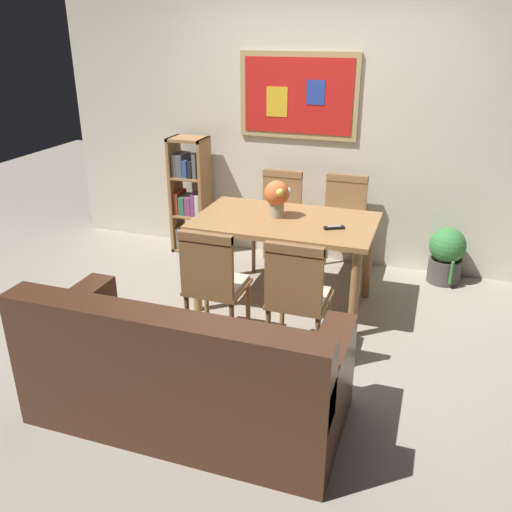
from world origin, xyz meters
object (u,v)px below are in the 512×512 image
object	(u,v)px
dining_chair_far_left	(279,212)
flower_vase	(277,196)
dining_table	(285,231)
tv_remote	(334,228)
leather_couch	(184,374)
dining_chair_near_left	(213,279)
bookshelf	(190,198)
dining_chair_near_right	(297,292)
potted_ivy	(446,255)
dining_chair_far_right	(343,217)

from	to	relation	value
dining_chair_far_left	flower_vase	size ratio (longest dim) A/B	3.06
dining_table	flower_vase	xyz separation A→B (m)	(-0.08, 0.04, 0.28)
dining_table	tv_remote	bearing A→B (deg)	-13.02
leather_couch	tv_remote	bearing A→B (deg)	69.84
dining_chair_far_left	dining_chair_near_left	bearing A→B (deg)	-90.44
dining_chair_near_left	bookshelf	distance (m)	1.88
dining_table	flower_vase	size ratio (longest dim) A/B	4.79
dining_chair_near_right	tv_remote	world-z (taller)	dining_chair_near_right
potted_ivy	flower_vase	size ratio (longest dim) A/B	1.80
dining_chair_near_right	potted_ivy	world-z (taller)	dining_chair_near_right
leather_couch	flower_vase	world-z (taller)	flower_vase
bookshelf	dining_table	bearing A→B (deg)	-34.12
dining_chair_far_left	dining_chair_far_right	distance (m)	0.61
dining_chair_far_right	dining_chair_near_right	size ratio (longest dim) A/B	1.00
dining_chair_far_right	flower_vase	bearing A→B (deg)	-117.42
dining_chair_near_right	leather_couch	world-z (taller)	dining_chair_near_right
dining_chair_far_right	bookshelf	bearing A→B (deg)	179.16
bookshelf	dining_chair_near_right	bearing A→B (deg)	-46.51
dining_chair_far_right	potted_ivy	xyz separation A→B (m)	(0.94, 0.06, -0.27)
dining_table	leather_couch	distance (m)	1.63
bookshelf	potted_ivy	size ratio (longest dim) A/B	2.18
dining_chair_near_left	flower_vase	size ratio (longest dim) A/B	3.06
dining_chair_near_right	leather_couch	distance (m)	0.94
tv_remote	potted_ivy	bearing A→B (deg)	48.64
bookshelf	tv_remote	size ratio (longest dim) A/B	7.37
leather_couch	tv_remote	world-z (taller)	leather_couch
bookshelf	tv_remote	distance (m)	1.90
dining_chair_near_right	potted_ivy	bearing A→B (deg)	60.36
dining_table	potted_ivy	bearing A→B (deg)	34.74
dining_chair_far_right	potted_ivy	distance (m)	0.98
dining_chair_far_left	dining_chair_far_right	size ratio (longest dim) A/B	1.00
dining_chair_far_left	flower_vase	xyz separation A→B (m)	(0.20, -0.74, 0.39)
leather_couch	dining_chair_near_right	bearing A→B (deg)	60.33
dining_table	leather_couch	xyz separation A→B (m)	(-0.14, -1.59, -0.33)
dining_chair_near_left	dining_chair_far_left	bearing A→B (deg)	89.56
dining_chair_near_left	dining_chair_far_left	distance (m)	1.57
dining_table	dining_chair_near_left	xyz separation A→B (m)	(-0.29, -0.79, -0.11)
dining_chair_far_right	flower_vase	distance (m)	0.96
dining_table	dining_chair_near_left	size ratio (longest dim) A/B	1.57
dining_chair_near_left	dining_chair_far_left	size ratio (longest dim) A/B	1.00
flower_vase	potted_ivy	bearing A→B (deg)	31.99
dining_table	leather_couch	world-z (taller)	leather_couch
dining_chair_far_left	dining_chair_near_right	distance (m)	1.68
dining_chair_far_right	tv_remote	xyz separation A→B (m)	(0.09, -0.91, 0.22)
potted_ivy	flower_vase	distance (m)	1.72
dining_chair_far_left	tv_remote	bearing A→B (deg)	-51.66
bookshelf	tv_remote	world-z (taller)	bookshelf
dining_chair_far_right	potted_ivy	size ratio (longest dim) A/B	1.70
potted_ivy	tv_remote	distance (m)	1.39
flower_vase	tv_remote	distance (m)	0.53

